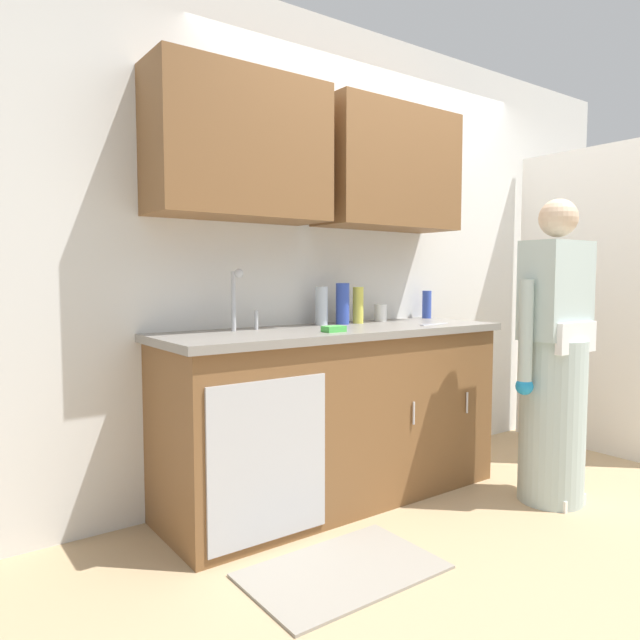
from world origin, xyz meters
The scene contains 15 objects.
ground_plane centered at (0.00, 0.00, 0.00)m, with size 9.00×9.00×0.00m, color tan.
kitchen_wall_with_uppers centered at (-0.14, 0.99, 1.48)m, with size 4.80×0.44×2.70m.
closet_door_panel centered at (1.45, 0.40, 1.05)m, with size 1.10×0.04×2.10m, color silver.
counter_cabinet centered at (-0.55, 0.70, 0.45)m, with size 1.90×0.62×0.90m.
countertop centered at (-0.55, 0.70, 0.92)m, with size 1.96×0.66×0.04m, color gray.
sink centered at (-1.04, 0.71, 0.93)m, with size 0.50×0.36×0.35m.
person_at_sink centered at (0.38, -0.01, 0.69)m, with size 0.55×0.34×1.62m.
floor_mat centered at (-1.01, 0.05, 0.01)m, with size 0.80×0.50×0.01m, color gray.
bottle_water_short centered at (0.37, 0.91, 1.03)m, with size 0.06×0.06×0.18m, color #334CB2.
bottle_dish_liquid centered at (-0.37, 0.86, 1.06)m, with size 0.08×0.08×0.24m, color #334CB2.
bottle_water_tall centered at (-0.26, 0.86, 1.05)m, with size 0.06×0.06×0.21m, color #D8D14C.
bottle_cleaner_spray centered at (-0.50, 0.89, 1.05)m, with size 0.07×0.07×0.22m, color silver.
cup_by_sink centered at (-0.05, 0.90, 0.99)m, with size 0.08×0.08×0.10m, color white.
knife_on_counter centered at (0.02, 0.52, 0.94)m, with size 0.24×0.02×0.01m, color silver.
sponge centered at (-0.70, 0.52, 0.96)m, with size 0.11×0.07×0.03m, color #4CBF4C.
Camera 1 is at (-2.43, -1.75, 1.21)m, focal length 32.53 mm.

